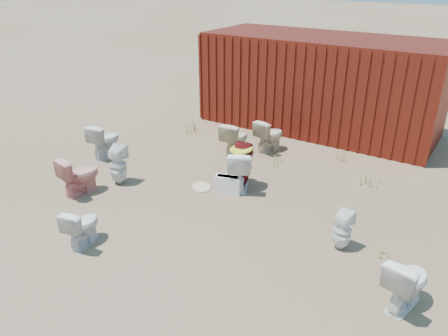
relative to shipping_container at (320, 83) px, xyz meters
The scene contains 22 objects.
ground 5.34m from the shipping_container, 90.00° to the right, with size 100.00×100.00×0.00m, color brown.
shipping_container is the anchor object (origin of this frame).
toilet_front_a 5.66m from the shipping_container, 125.59° to the right, with size 0.45×0.78×0.80m, color silver.
toilet_front_pink 6.56m from the shipping_container, 110.93° to the right, with size 0.43×0.76×0.77m, color #E28B82.
toilet_front_c 7.31m from the shipping_container, 97.49° to the right, with size 0.36×0.64×0.65m, color silver.
toilet_front_maroon 4.23m from the shipping_container, 88.74° to the right, with size 0.40×0.40×0.88m, color #601012.
toilet_front_e 6.94m from the shipping_container, 58.50° to the right, with size 0.42×0.74×0.75m, color white.
toilet_back_a 5.80m from the shipping_container, 110.70° to the right, with size 0.36×0.37×0.80m, color white.
toilet_back_beige_left 3.10m from the shipping_container, 105.88° to the right, with size 0.45×0.80×0.81m, color beige.
toilet_back_beige_right 2.37m from the shipping_container, 97.44° to the right, with size 0.43×0.76×0.78m, color beige.
toilet_back_yellowlid 4.26m from the shipping_container, 88.36° to the right, with size 0.45×0.79×0.81m, color white.
toilet_back_e 5.73m from the shipping_container, 63.96° to the right, with size 0.29×0.30×0.64m, color white.
yellow_lid 4.20m from the shipping_container, 88.36° to the right, with size 0.41×0.51×0.03m, color yellow.
loose_tank 4.63m from the shipping_container, 89.55° to the right, with size 0.50×0.20×0.35m, color white.
loose_lid_near 3.85m from the shipping_container, 93.30° to the right, with size 0.38×0.49×0.02m, color beige.
loose_lid_far 4.81m from the shipping_container, 96.39° to the right, with size 0.36×0.47×0.02m, color #CBB193.
weed_clump_a 3.52m from the shipping_container, 139.33° to the right, with size 0.36×0.36×0.31m, color #A69A42.
weed_clump_b 3.01m from the shipping_container, 86.62° to the right, with size 0.32×0.32×0.28m, color #A69A42.
weed_clump_c 3.63m from the shipping_container, 50.01° to the right, with size 0.36×0.36×0.30m, color #A69A42.
weed_clump_d 2.46m from the shipping_container, 102.53° to the right, with size 0.30×0.30×0.25m, color #A69A42.
weed_clump_e 2.43m from the shipping_container, 53.20° to the right, with size 0.34×0.34×0.30m, color #A69A42.
weed_clump_f 5.94m from the shipping_container, 58.13° to the right, with size 0.28×0.28×0.21m, color #A69A42.
Camera 1 is at (4.07, -5.61, 4.02)m, focal length 35.00 mm.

